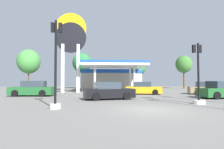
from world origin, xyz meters
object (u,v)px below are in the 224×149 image
(station_pole_sign, at_px, (71,42))
(car_0, at_px, (222,90))
(car_4, at_px, (33,89))
(tree_0, at_px, (29,62))
(car_3, at_px, (207,89))
(tree_3, at_px, (184,64))
(tree_1, at_px, (82,63))
(car_1, at_px, (143,89))
(traffic_signal_0, at_px, (56,72))
(car_2, at_px, (109,91))
(tree_2, at_px, (138,68))
(traffic_signal_2, at_px, (198,84))

(station_pole_sign, xyz_separation_m, car_0, (15.52, -10.17, -6.44))
(car_4, xyz_separation_m, tree_0, (-7.11, 18.60, 4.84))
(station_pole_sign, xyz_separation_m, car_3, (17.07, -5.16, -6.47))
(car_4, bearing_deg, car_3, 2.75)
(car_4, height_order, tree_0, tree_0)
(tree_3, bearing_deg, station_pole_sign, -152.13)
(car_4, relative_size, tree_1, 0.63)
(car_3, bearing_deg, tree_3, 73.01)
(car_1, xyz_separation_m, car_3, (7.67, -0.71, 0.01))
(car_1, height_order, tree_3, tree_3)
(car_0, distance_m, car_3, 5.25)
(car_0, distance_m, car_4, 19.08)
(car_3, bearing_deg, traffic_signal_0, -146.24)
(car_2, height_order, tree_3, tree_3)
(tree_2, bearing_deg, car_1, -100.19)
(station_pole_sign, relative_size, car_3, 2.46)
(car_3, bearing_deg, car_2, -156.93)
(car_0, relative_size, car_3, 1.01)
(traffic_signal_2, xyz_separation_m, tree_2, (1.47, 26.57, 2.96))
(car_3, height_order, tree_2, tree_2)
(car_1, height_order, car_2, car_2)
(car_2, bearing_deg, traffic_signal_0, -123.20)
(station_pole_sign, distance_m, traffic_signal_0, 16.50)
(traffic_signal_0, bearing_deg, car_4, 115.24)
(tree_1, distance_m, tree_2, 11.93)
(traffic_signal_2, bearing_deg, car_3, 55.68)
(car_1, xyz_separation_m, tree_2, (3.04, 16.93, 3.69))
(car_2, xyz_separation_m, tree_1, (-4.25, 22.60, 4.67))
(car_3, relative_size, traffic_signal_2, 1.06)
(station_pole_sign, height_order, car_1, station_pole_sign)
(car_3, bearing_deg, car_1, 174.73)
(car_0, distance_m, tree_2, 23.15)
(car_0, bearing_deg, tree_0, 138.69)
(car_0, bearing_deg, tree_3, 72.95)
(car_3, height_order, tree_3, tree_3)
(car_2, height_order, tree_2, tree_2)
(station_pole_sign, bearing_deg, car_2, -65.10)
(car_0, xyz_separation_m, car_1, (-6.11, 5.72, -0.04))
(car_3, bearing_deg, tree_2, 104.69)
(station_pole_sign, height_order, car_4, station_pole_sign)
(station_pole_sign, height_order, tree_0, station_pole_sign)
(tree_2, bearing_deg, traffic_signal_0, -111.51)
(traffic_signal_0, bearing_deg, station_pole_sign, 94.97)
(car_3, bearing_deg, tree_0, 147.16)
(car_3, distance_m, traffic_signal_2, 10.84)
(traffic_signal_0, xyz_separation_m, tree_1, (-0.80, 27.89, 3.21))
(car_0, xyz_separation_m, traffic_signal_2, (-4.54, -3.92, 0.69))
(tree_2, bearing_deg, tree_1, -178.77)
(car_4, relative_size, traffic_signal_0, 0.90)
(car_4, bearing_deg, traffic_signal_0, -64.76)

